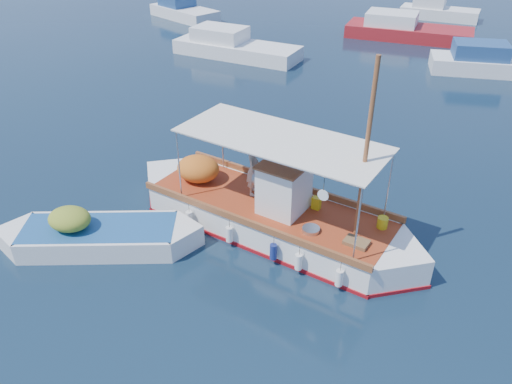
% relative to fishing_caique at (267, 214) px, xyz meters
% --- Properties ---
extents(ground, '(160.00, 160.00, 0.00)m').
position_rel_fishing_caique_xyz_m(ground, '(0.57, -0.20, -0.51)').
color(ground, black).
rests_on(ground, ground).
extents(fishing_caique, '(9.25, 4.22, 5.82)m').
position_rel_fishing_caique_xyz_m(fishing_caique, '(0.00, 0.00, 0.00)').
color(fishing_caique, white).
rests_on(fishing_caique, ground).
extents(dinghy, '(5.50, 2.97, 1.43)m').
position_rel_fishing_caique_xyz_m(dinghy, '(-4.25, -2.34, -0.21)').
color(dinghy, white).
rests_on(dinghy, ground).
extents(bg_boat_nw, '(7.79, 3.50, 1.80)m').
position_rel_fishing_caique_xyz_m(bg_boat_nw, '(-7.13, 16.00, -0.02)').
color(bg_boat_nw, silver).
rests_on(bg_boat_nw, ground).
extents(bg_boat_n, '(8.12, 3.22, 1.80)m').
position_rel_fishing_caique_xyz_m(bg_boat_n, '(2.17, 23.34, -0.02)').
color(bg_boat_n, maroon).
rests_on(bg_boat_n, ground).
extents(bg_boat_ne, '(7.09, 2.96, 1.80)m').
position_rel_fishing_caique_xyz_m(bg_boat_ne, '(7.25, 17.51, -0.02)').
color(bg_boat_ne, silver).
rests_on(bg_boat_ne, ground).
extents(bg_boat_far_w, '(6.20, 4.70, 1.80)m').
position_rel_fishing_caique_xyz_m(bg_boat_far_w, '(-14.25, 23.99, -0.02)').
color(bg_boat_far_w, silver).
rests_on(bg_boat_far_w, ground).
extents(bg_boat_far_n, '(5.79, 2.62, 1.80)m').
position_rel_fishing_caique_xyz_m(bg_boat_far_n, '(4.05, 29.91, -0.02)').
color(bg_boat_far_n, silver).
rests_on(bg_boat_far_n, ground).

